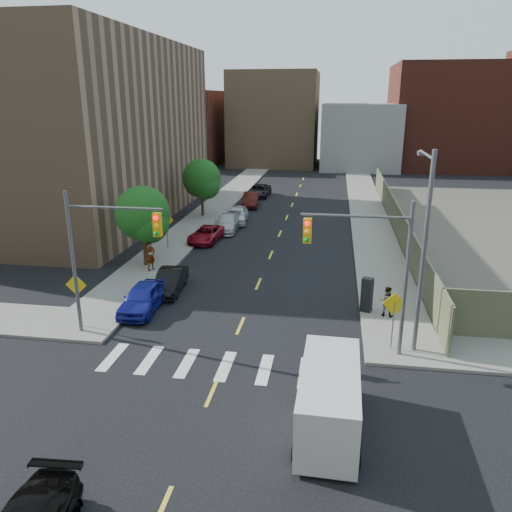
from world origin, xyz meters
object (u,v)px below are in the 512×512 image
(mailbox, at_px, (366,300))
(pedestrian_west, at_px, (151,256))
(parked_car_blue, at_px, (143,298))
(parked_car_grey, at_px, (259,191))
(cargo_van, at_px, (329,396))
(parked_car_white, at_px, (237,215))
(payphone, at_px, (367,295))
(parked_car_black, at_px, (170,281))
(parked_car_red, at_px, (206,234))
(parked_car_silver, at_px, (227,223))
(pedestrian_east, at_px, (387,301))
(parked_car_maroon, at_px, (251,200))

(mailbox, relative_size, pedestrian_west, 0.64)
(parked_car_blue, distance_m, parked_car_grey, 33.00)
(parked_car_blue, relative_size, pedestrian_west, 2.19)
(cargo_van, relative_size, mailbox, 4.05)
(parked_car_white, relative_size, payphone, 2.42)
(parked_car_blue, relative_size, mailbox, 3.43)
(parked_car_black, bearing_deg, pedestrian_west, 122.52)
(parked_car_black, distance_m, payphone, 11.36)
(parked_car_blue, distance_m, parked_car_red, 13.57)
(parked_car_blue, height_order, parked_car_silver, parked_car_blue)
(parked_car_blue, distance_m, payphone, 11.89)
(parked_car_red, height_order, parked_car_white, parked_car_white)
(payphone, relative_size, pedestrian_east, 1.16)
(parked_car_maroon, relative_size, payphone, 2.40)
(payphone, xyz_separation_m, pedestrian_east, (0.98, -0.44, -0.13))
(parked_car_maroon, distance_m, cargo_van, 36.92)
(parked_car_red, height_order, parked_car_silver, parked_car_silver)
(parked_car_blue, xyz_separation_m, parked_car_silver, (0.91, 17.15, -0.04))
(parked_car_maroon, xyz_separation_m, pedestrian_east, (11.48, -26.36, 0.21))
(parked_car_red, relative_size, cargo_van, 0.86)
(parked_car_silver, xyz_separation_m, parked_car_white, (0.32, 2.97, 0.06))
(parked_car_blue, relative_size, cargo_van, 0.85)
(parked_car_black, bearing_deg, payphone, -11.89)
(parked_car_silver, relative_size, payphone, 2.60)
(parked_car_silver, relative_size, pedestrian_west, 2.44)
(parked_car_black, height_order, mailbox, mailbox)
(pedestrian_east, bearing_deg, parked_car_black, 7.89)
(parked_car_black, distance_m, parked_car_silver, 14.25)
(parked_car_white, distance_m, payphone, 21.47)
(parked_car_red, relative_size, mailbox, 3.49)
(parked_car_black, height_order, parked_car_white, parked_car_white)
(mailbox, bearing_deg, parked_car_black, 178.74)
(mailbox, bearing_deg, parked_car_silver, 130.58)
(parked_car_blue, height_order, parked_car_maroon, parked_car_blue)
(mailbox, distance_m, pedestrian_east, 1.13)
(parked_car_black, distance_m, parked_car_maroon, 24.47)
(payphone, bearing_deg, pedestrian_west, -178.27)
(parked_car_blue, relative_size, payphone, 2.33)
(cargo_van, height_order, mailbox, cargo_van)
(parked_car_black, bearing_deg, pedestrian_east, -13.31)
(parked_car_white, relative_size, cargo_van, 0.88)
(parked_car_silver, xyz_separation_m, parked_car_maroon, (0.39, 10.21, 0.03))
(parked_car_red, height_order, mailbox, mailbox)
(parked_car_white, distance_m, cargo_van, 29.95)
(parked_car_grey, distance_m, pedestrian_west, 27.19)
(parked_car_silver, distance_m, parked_car_maroon, 10.22)
(mailbox, bearing_deg, pedestrian_east, -22.88)
(parked_car_red, xyz_separation_m, payphone, (11.80, -12.13, 0.47))
(cargo_van, distance_m, payphone, 10.11)
(parked_car_white, bearing_deg, parked_car_blue, -98.84)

